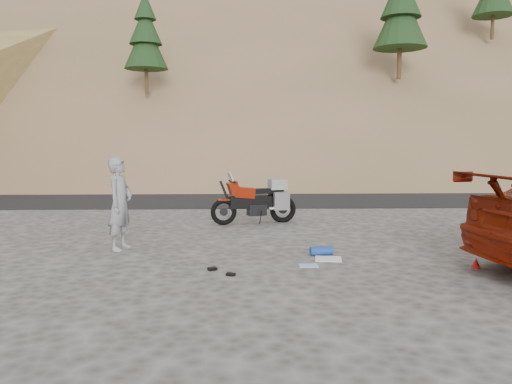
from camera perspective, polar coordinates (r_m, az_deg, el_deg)
ground at (r=9.62m, az=-3.46°, el=-6.46°), size 140.00×140.00×0.00m
road at (r=18.51m, az=-2.68°, el=-0.49°), size 120.00×7.00×0.05m
hillside at (r=51.07m, az=-2.25°, el=16.06°), size 120.00×73.00×46.72m
motorcycle at (r=12.38m, az=0.24°, el=-1.05°), size 2.16×0.97×1.31m
man at (r=9.85m, az=-15.14°, el=-6.37°), size 0.57×0.73×1.75m
gear_white_cloth at (r=8.84m, az=8.26°, el=-7.57°), size 0.51×0.47×0.02m
gear_blue_mat at (r=9.10m, az=7.47°, el=-6.69°), size 0.42×0.21×0.16m
gear_funnel at (r=8.87m, az=23.85°, el=-7.44°), size 0.15×0.15×0.18m
gear_glove_a at (r=7.74m, az=-2.91°, el=-9.38°), size 0.16×0.14×0.04m
gear_glove_b at (r=8.06m, az=-5.01°, el=-8.74°), size 0.17×0.15×0.04m
gear_blue_cloth at (r=8.34m, az=6.02°, el=-8.36°), size 0.31×0.23×0.01m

